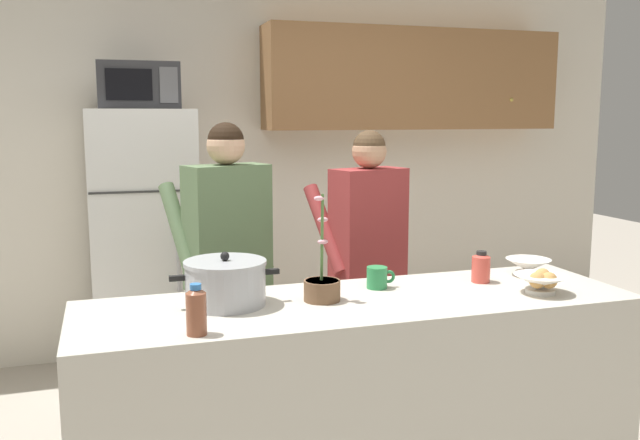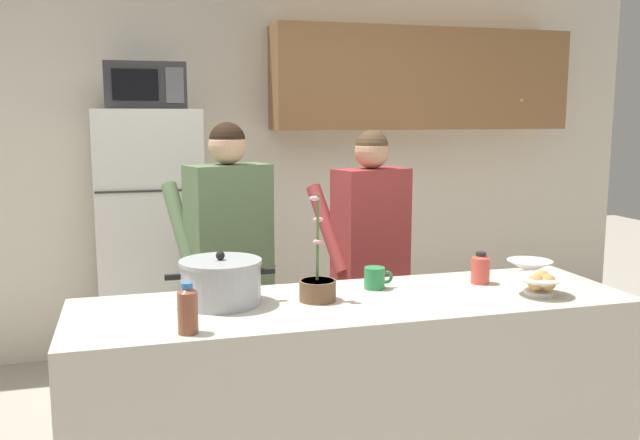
% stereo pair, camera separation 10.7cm
% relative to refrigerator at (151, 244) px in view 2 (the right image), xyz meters
% --- Properties ---
extents(back_wall_unit, '(6.00, 0.48, 2.60)m').
position_rel_refrigerator_xyz_m(back_wall_unit, '(1.03, 0.40, 0.59)').
color(back_wall_unit, silver).
rests_on(back_wall_unit, ground).
extents(kitchen_island, '(2.30, 0.68, 0.92)m').
position_rel_refrigerator_xyz_m(kitchen_island, '(0.76, -1.85, -0.39)').
color(kitchen_island, beige).
rests_on(kitchen_island, ground).
extents(refrigerator, '(0.64, 0.68, 1.71)m').
position_rel_refrigerator_xyz_m(refrigerator, '(0.00, 0.00, 0.00)').
color(refrigerator, white).
rests_on(refrigerator, ground).
extents(microwave, '(0.48, 0.37, 0.28)m').
position_rel_refrigerator_xyz_m(microwave, '(0.00, -0.02, 0.99)').
color(microwave, '#2D2D30').
rests_on(microwave, refrigerator).
extents(person_near_pot, '(0.59, 0.53, 1.64)m').
position_rel_refrigerator_xyz_m(person_near_pot, '(0.36, -1.00, 0.17)').
color(person_near_pot, black).
rests_on(person_near_pot, ground).
extents(person_by_sink, '(0.57, 0.51, 1.59)m').
position_rel_refrigerator_xyz_m(person_by_sink, '(1.13, -0.98, 0.13)').
color(person_by_sink, '#726656').
rests_on(person_by_sink, ground).
extents(cooking_pot, '(0.44, 0.33, 0.22)m').
position_rel_refrigerator_xyz_m(cooking_pot, '(0.22, -1.76, 0.16)').
color(cooking_pot, '#ADAFB5').
rests_on(cooking_pot, kitchen_island).
extents(coffee_mug, '(0.13, 0.09, 0.10)m').
position_rel_refrigerator_xyz_m(coffee_mug, '(0.90, -1.70, 0.11)').
color(coffee_mug, '#2D8C4C').
rests_on(coffee_mug, kitchen_island).
extents(bread_bowl, '(0.23, 0.23, 0.10)m').
position_rel_refrigerator_xyz_m(bread_bowl, '(1.52, -1.99, 0.12)').
color(bread_bowl, white).
rests_on(bread_bowl, kitchen_island).
extents(empty_bowl, '(0.21, 0.21, 0.08)m').
position_rel_refrigerator_xyz_m(empty_bowl, '(1.66, -1.70, 0.11)').
color(empty_bowl, white).
rests_on(empty_bowl, kitchen_island).
extents(bottle_near_edge, '(0.07, 0.07, 0.18)m').
position_rel_refrigerator_xyz_m(bottle_near_edge, '(0.06, -2.10, 0.15)').
color(bottle_near_edge, brown).
rests_on(bottle_near_edge, kitchen_island).
extents(bottle_mid_counter, '(0.08, 0.08, 0.14)m').
position_rel_refrigerator_xyz_m(bottle_mid_counter, '(1.38, -1.74, 0.14)').
color(bottle_mid_counter, '#D84C3F').
rests_on(bottle_mid_counter, kitchen_island).
extents(potted_orchid, '(0.15, 0.15, 0.44)m').
position_rel_refrigerator_xyz_m(potted_orchid, '(0.60, -1.82, 0.13)').
color(potted_orchid, brown).
rests_on(potted_orchid, kitchen_island).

